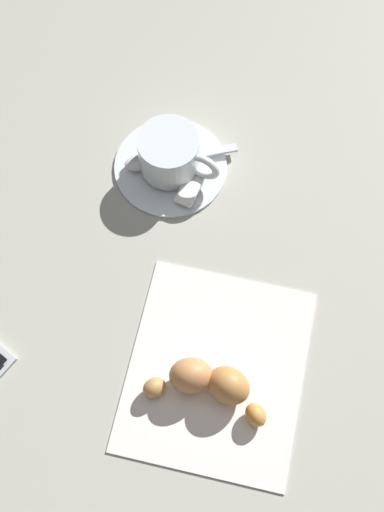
{
  "coord_description": "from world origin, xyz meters",
  "views": [
    {
      "loc": [
        -0.26,
        -0.06,
        0.62
      ],
      "look_at": [
        -0.01,
        -0.02,
        0.02
      ],
      "focal_mm": 46.34,
      "sensor_mm": 36.0,
      "label": 1
    }
  ],
  "objects": [
    {
      "name": "ground_plane",
      "position": [
        0.0,
        0.0,
        0.0
      ],
      "size": [
        1.8,
        1.8,
        0.0
      ],
      "primitive_type": "plane",
      "color": "#A6A698"
    },
    {
      "name": "saucer",
      "position": [
        0.09,
        0.02,
        0.0
      ],
      "size": [
        0.12,
        0.12,
        0.01
      ],
      "primitive_type": "cylinder",
      "color": "silver",
      "rests_on": "ground"
    },
    {
      "name": "espresso_cup",
      "position": [
        0.09,
        0.02,
        0.03
      ],
      "size": [
        0.06,
        0.09,
        0.05
      ],
      "color": "silver",
      "rests_on": "saucer"
    },
    {
      "name": "teaspoon",
      "position": [
        0.09,
        0.03,
        0.01
      ],
      "size": [
        0.06,
        0.12,
        0.01
      ],
      "color": "silver",
      "rests_on": "saucer"
    },
    {
      "name": "sugar_packet",
      "position": [
        0.07,
        -0.01,
        0.01
      ],
      "size": [
        0.06,
        0.03,
        0.01
      ],
      "primitive_type": "cube",
      "rotation": [
        0.0,
        0.0,
        6.04
      ],
      "color": "white",
      "rests_on": "saucer"
    },
    {
      "name": "napkin",
      "position": [
        -0.12,
        -0.06,
        0.0
      ],
      "size": [
        0.2,
        0.17,
        0.0
      ],
      "primitive_type": "cube",
      "rotation": [
        0.0,
        0.0,
        -0.05
      ],
      "color": "white",
      "rests_on": "ground"
    },
    {
      "name": "croissant",
      "position": [
        -0.14,
        -0.06,
        0.02
      ],
      "size": [
        0.06,
        0.12,
        0.04
      ],
      "color": "#DC8F43",
      "rests_on": "napkin"
    }
  ]
}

